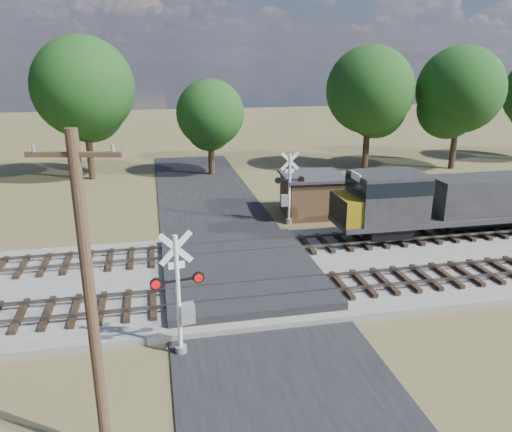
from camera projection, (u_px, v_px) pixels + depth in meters
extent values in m
plane|color=brown|center=(242.00, 282.00, 22.76)|extent=(160.00, 160.00, 0.00)
cube|color=gray|center=(436.00, 258.00, 25.14)|extent=(140.00, 10.00, 0.30)
cube|color=black|center=(242.00, 281.00, 22.75)|extent=(7.00, 60.00, 0.08)
cube|color=#262628|center=(240.00, 271.00, 23.13)|extent=(7.00, 9.00, 0.62)
cube|color=black|center=(297.00, 289.00, 21.17)|extent=(44.00, 2.60, 0.18)
cube|color=#59534C|center=(476.00, 276.00, 22.01)|extent=(140.00, 0.08, 0.15)
cube|color=#59534C|center=(457.00, 264.00, 23.35)|extent=(140.00, 0.08, 0.15)
cube|color=black|center=(270.00, 247.00, 25.83)|extent=(44.00, 2.60, 0.18)
cube|color=#59534C|center=(418.00, 238.00, 26.67)|extent=(140.00, 0.08, 0.15)
cube|color=#59534C|center=(405.00, 229.00, 28.01)|extent=(140.00, 0.08, 0.15)
cylinder|color=silver|center=(178.00, 297.00, 16.58)|extent=(0.15, 0.15, 4.37)
cylinder|color=gray|center=(181.00, 350.00, 17.20)|extent=(0.39, 0.39, 0.33)
cube|color=silver|center=(176.00, 248.00, 16.05)|extent=(1.14, 0.22, 1.14)
cube|color=silver|center=(176.00, 248.00, 16.05)|extent=(1.14, 0.22, 1.14)
cube|color=silver|center=(177.00, 265.00, 16.23)|extent=(0.54, 0.12, 0.24)
cube|color=black|center=(177.00, 281.00, 16.40)|extent=(1.74, 0.34, 0.07)
cylinder|color=red|center=(156.00, 284.00, 16.16)|extent=(0.41, 0.17, 0.39)
cylinder|color=red|center=(198.00, 277.00, 16.64)|extent=(0.41, 0.17, 0.39)
cube|color=gray|center=(187.00, 313.00, 16.88)|extent=(0.54, 0.40, 0.71)
cylinder|color=silver|center=(289.00, 190.00, 30.01)|extent=(0.15, 0.15, 4.36)
cylinder|color=gray|center=(289.00, 221.00, 30.63)|extent=(0.39, 0.39, 0.33)
cube|color=silver|center=(290.00, 161.00, 29.48)|extent=(1.14, 0.07, 1.14)
cube|color=silver|center=(290.00, 161.00, 29.48)|extent=(1.14, 0.07, 1.14)
cube|color=silver|center=(290.00, 171.00, 29.66)|extent=(0.55, 0.05, 0.24)
cube|color=black|center=(290.00, 180.00, 29.83)|extent=(1.74, 0.11, 0.07)
cylinder|color=red|center=(301.00, 179.00, 29.95)|extent=(0.39, 0.12, 0.39)
cylinder|color=red|center=(278.00, 180.00, 29.71)|extent=(0.39, 0.12, 0.39)
cube|color=gray|center=(285.00, 200.00, 30.16)|extent=(0.50, 0.34, 0.71)
cylinder|color=#3B251B|center=(91.00, 308.00, 11.68)|extent=(0.28, 0.28, 8.39)
cube|color=#3B251B|center=(74.00, 154.00, 10.57)|extent=(2.03, 0.53, 0.11)
cube|color=#48331F|center=(312.00, 196.00, 32.23)|extent=(3.70, 3.70, 2.46)
cube|color=#2E2E30|center=(313.00, 176.00, 31.83)|extent=(4.07, 4.07, 0.18)
cylinder|color=black|center=(89.00, 145.00, 41.06)|extent=(0.56, 0.56, 5.76)
sphere|color=#163310|center=(83.00, 87.00, 39.66)|extent=(8.06, 8.06, 8.06)
cylinder|color=black|center=(211.00, 152.00, 42.75)|extent=(0.56, 0.56, 4.06)
sphere|color=#163310|center=(210.00, 113.00, 41.76)|extent=(5.69, 5.69, 5.69)
cylinder|color=black|center=(367.00, 140.00, 44.60)|extent=(0.56, 0.56, 5.43)
sphere|color=#163310|center=(370.00, 90.00, 43.28)|extent=(7.60, 7.60, 7.60)
cylinder|color=black|center=(454.00, 139.00, 45.07)|extent=(0.56, 0.56, 5.42)
sphere|color=#163310|center=(460.00, 90.00, 43.75)|extent=(7.59, 7.59, 7.59)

